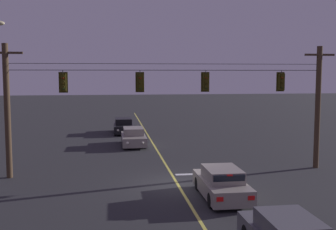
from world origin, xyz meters
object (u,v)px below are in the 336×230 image
object	(u,v)px
traffic_light_left_inner	(140,82)
car_waiting_near_lane	(222,184)
traffic_light_right_inner	(281,82)
traffic_light_leftmost	(63,82)
traffic_light_centre	(206,82)
car_oncoming_trailing	(124,126)
car_oncoming_lead	(133,137)

from	to	relation	value
traffic_light_left_inner	car_waiting_near_lane	xyz separation A→B (m)	(3.30, -5.12, -4.48)
traffic_light_left_inner	traffic_light_right_inner	world-z (taller)	same
traffic_light_leftmost	car_waiting_near_lane	world-z (taller)	traffic_light_leftmost
car_waiting_near_lane	traffic_light_centre	bearing A→B (deg)	85.42
car_waiting_near_lane	car_oncoming_trailing	size ratio (longest dim) A/B	0.98
traffic_light_leftmost	car_oncoming_trailing	size ratio (longest dim) A/B	0.28
traffic_light_left_inner	car_oncoming_lead	xyz separation A→B (m)	(0.11, 9.20, -4.48)
traffic_light_leftmost	car_oncoming_lead	world-z (taller)	traffic_light_leftmost
traffic_light_right_inner	car_oncoming_lead	size ratio (longest dim) A/B	0.28
car_oncoming_trailing	car_waiting_near_lane	bearing A→B (deg)	-80.01
traffic_light_right_inner	car_waiting_near_lane	world-z (taller)	traffic_light_right_inner
traffic_light_centre	traffic_light_right_inner	size ratio (longest dim) A/B	1.00
car_waiting_near_lane	traffic_light_right_inner	bearing A→B (deg)	46.42
traffic_light_leftmost	traffic_light_centre	distance (m)	7.85
traffic_light_leftmost	car_oncoming_trailing	distance (m)	17.17
traffic_light_leftmost	car_waiting_near_lane	size ratio (longest dim) A/B	0.28
traffic_light_left_inner	traffic_light_right_inner	bearing A→B (deg)	0.00
traffic_light_right_inner	car_oncoming_trailing	world-z (taller)	traffic_light_right_inner
traffic_light_leftmost	car_oncoming_lead	xyz separation A→B (m)	(4.25, 9.20, -4.48)
traffic_light_right_inner	car_oncoming_lead	bearing A→B (deg)	131.25
car_oncoming_trailing	traffic_light_right_inner	bearing A→B (deg)	-61.91
traffic_light_centre	car_oncoming_trailing	xyz separation A→B (m)	(-4.16, 16.16, -4.48)
car_waiting_near_lane	car_oncoming_lead	xyz separation A→B (m)	(-3.19, 14.32, -0.00)
car_waiting_near_lane	car_oncoming_trailing	world-z (taller)	same
traffic_light_left_inner	car_waiting_near_lane	distance (m)	7.56
traffic_light_right_inner	car_oncoming_trailing	bearing A→B (deg)	118.09
traffic_light_leftmost	traffic_light_left_inner	distance (m)	4.14
traffic_light_left_inner	traffic_light_leftmost	bearing A→B (deg)	180.00
car_oncoming_lead	traffic_light_leftmost	bearing A→B (deg)	-114.81
car_waiting_near_lane	traffic_light_left_inner	bearing A→B (deg)	122.75
traffic_light_leftmost	car_waiting_near_lane	bearing A→B (deg)	-34.56
traffic_light_left_inner	car_oncoming_lead	size ratio (longest dim) A/B	0.28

